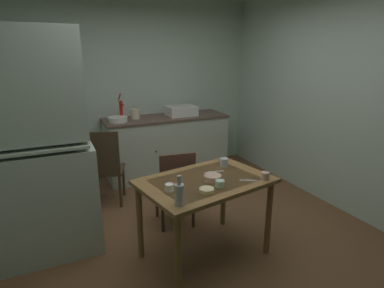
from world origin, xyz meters
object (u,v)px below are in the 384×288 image
Objects in this scene: chair_far_side at (175,186)px; mug_tall at (169,188)px; serving_bowl_wide at (213,178)px; hutch_cabinet at (37,158)px; sink_basin at (181,111)px; chair_by_counter at (106,167)px; hand_pump at (121,109)px; dining_table at (205,190)px; mixing_bowl_counter at (118,119)px; glass_bottle at (179,194)px.

mug_tall is (-0.33, -0.71, 0.34)m from chair_far_side.
hutch_cabinet is at bearing 153.72° from serving_bowl_wide.
serving_bowl_wide is (-0.63, -2.18, -0.20)m from sink_basin.
hutch_cabinet is 1.22m from mug_tall.
serving_bowl_wide is 0.43m from mug_tall.
hutch_cabinet is 1.16m from chair_by_counter.
sink_basin is 0.93m from hand_pump.
chair_far_side is (-0.04, 0.62, -0.20)m from dining_table.
chair_far_side is (0.28, -1.46, -0.49)m from mixing_bowl_counter.
hutch_cabinet is at bearing 143.03° from mug_tall.
hand_pump is 1.66× the size of glass_bottle.
dining_table is (1.34, -0.63, -0.30)m from hutch_cabinet.
mixing_bowl_counter is 3.77× the size of mug_tall.
mixing_bowl_counter is 2.18m from mug_tall.
mixing_bowl_counter reaches higher than chair_far_side.
sink_basin reaches higher than mug_tall.
chair_by_counter reaches higher than mug_tall.
mixing_bowl_counter is 0.28× the size of chair_by_counter.
glass_bottle is (-0.07, -2.43, -0.09)m from mixing_bowl_counter.
mug_tall is (0.96, -0.72, -0.17)m from hutch_cabinet.
chair_far_side is (1.30, -0.02, -0.51)m from hutch_cabinet.
hutch_cabinet is 1.56m from serving_bowl_wide.
sink_basin is (2.01, 1.50, 0.03)m from hutch_cabinet.
serving_bowl_wide is (0.30, -2.23, -0.29)m from hand_pump.
serving_bowl_wide is at bearing -65.29° from chair_by_counter.
mixing_bowl_counter is at bearing -129.03° from hand_pump.
glass_bottle is (-0.15, -2.53, -0.23)m from hand_pump.
hutch_cabinet reaches higher than dining_table.
hand_pump is at bearing 97.50° from chair_far_side.
hutch_cabinet is at bearing 154.79° from dining_table.
serving_bowl_wide is (0.05, -0.05, 0.13)m from dining_table.
mixing_bowl_counter is at bearing -177.13° from sink_basin.
dining_table is at bearing -85.82° from chair_far_side.
dining_table is at bearing 41.46° from glass_bottle.
glass_bottle is (-0.44, -0.30, 0.07)m from serving_bowl_wide.
hand_pump is 5.43× the size of mug_tall.
mug_tall is 0.27m from glass_bottle.
mixing_bowl_counter is (-1.00, -0.05, -0.04)m from sink_basin.
chair_by_counter is (-0.39, -0.74, -0.58)m from hand_pump.
hand_pump is 2.29m from mug_tall.
dining_table is at bearing 130.54° from serving_bowl_wide.
dining_table is 17.52× the size of mug_tall.
hutch_cabinet reaches higher than hand_pump.
mixing_bowl_counter is 1.57m from chair_far_side.
chair_by_counter reaches higher than serving_bowl_wide.
chair_by_counter is 1.58m from mug_tall.
glass_bottle reaches higher than chair_by_counter.
sink_basin is 1.63× the size of mixing_bowl_counter.
chair_by_counter is (-0.64, 1.44, -0.16)m from dining_table.
hand_pump reaches higher than dining_table.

